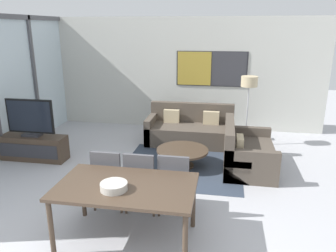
{
  "coord_description": "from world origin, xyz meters",
  "views": [
    {
      "loc": [
        1.21,
        -2.6,
        2.55
      ],
      "look_at": [
        0.3,
        2.59,
        0.95
      ],
      "focal_mm": 35.0,
      "sensor_mm": 36.0,
      "label": 1
    }
  ],
  "objects": [
    {
      "name": "television",
      "position": [
        -2.49,
        2.96,
        0.85
      ],
      "size": [
        0.96,
        0.2,
        0.74
      ],
      "color": "#2D2D33",
      "rests_on": "tv_console"
    },
    {
      "name": "dining_chair_left",
      "position": [
        -0.36,
        1.47,
        0.52
      ],
      "size": [
        0.46,
        0.46,
        0.92
      ],
      "color": "#4C4C51",
      "rests_on": "ground_plane"
    },
    {
      "name": "sofa_main",
      "position": [
        0.48,
        4.51,
        0.28
      ],
      "size": [
        1.94,
        0.91,
        0.86
      ],
      "color": "#51473D",
      "rests_on": "ground_plane"
    },
    {
      "name": "fruit_bowl",
      "position": [
        0.02,
        0.62,
        0.81
      ],
      "size": [
        0.31,
        0.31,
        0.09
      ],
      "color": "#B7B2A8",
      "rests_on": "dining_table"
    },
    {
      "name": "wall_back",
      "position": [
        0.03,
        5.69,
        1.41
      ],
      "size": [
        7.29,
        0.09,
        2.8
      ],
      "color": "silver",
      "rests_on": "ground_plane"
    },
    {
      "name": "tv_console",
      "position": [
        -2.49,
        2.96,
        0.25
      ],
      "size": [
        1.32,
        0.4,
        0.49
      ],
      "color": "#423326",
      "rests_on": "ground_plane"
    },
    {
      "name": "dining_table",
      "position": [
        0.11,
        0.76,
        0.69
      ],
      "size": [
        1.65,
        0.98,
        0.76
      ],
      "color": "#423326",
      "rests_on": "ground_plane"
    },
    {
      "name": "area_rug",
      "position": [
        0.48,
        3.13,
        0.0
      ],
      "size": [
        2.23,
        2.08,
        0.01
      ],
      "color": "#333D4C",
      "rests_on": "ground_plane"
    },
    {
      "name": "floor_lamp",
      "position": [
        1.72,
        4.53,
        1.32
      ],
      "size": [
        0.35,
        0.35,
        1.55
      ],
      "color": "#2D2D33",
      "rests_on": "ground_plane"
    },
    {
      "name": "dining_chair_right",
      "position": [
        0.59,
        1.48,
        0.52
      ],
      "size": [
        0.46,
        0.46,
        0.92
      ],
      "color": "#4C4C51",
      "rests_on": "ground_plane"
    },
    {
      "name": "dining_chair_centre",
      "position": [
        0.11,
        1.46,
        0.52
      ],
      "size": [
        0.46,
        0.46,
        0.92
      ],
      "color": "#4C4C51",
      "rests_on": "ground_plane"
    },
    {
      "name": "sofa_side",
      "position": [
        1.63,
        3.26,
        0.28
      ],
      "size": [
        0.91,
        1.49,
        0.86
      ],
      "rotation": [
        0.0,
        0.0,
        1.57
      ],
      "color": "#51473D",
      "rests_on": "ground_plane"
    },
    {
      "name": "coffee_table",
      "position": [
        0.48,
        3.13,
        0.26
      ],
      "size": [
        0.98,
        0.98,
        0.34
      ],
      "color": "#423326",
      "rests_on": "ground_plane"
    }
  ]
}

